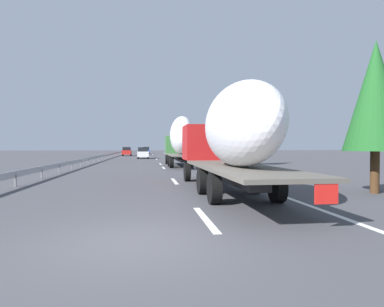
# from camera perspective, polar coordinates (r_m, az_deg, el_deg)

# --- Properties ---
(ground_plane) EXTENTS (260.00, 260.00, 0.00)m
(ground_plane) POSITION_cam_1_polar(r_m,az_deg,el_deg) (46.78, -8.09, -1.20)
(ground_plane) COLOR #424247
(lane_stripe_0) EXTENTS (3.20, 0.20, 0.01)m
(lane_stripe_0) POSITION_cam_1_polar(r_m,az_deg,el_deg) (9.08, 2.26, -11.01)
(lane_stripe_0) COLOR white
(lane_stripe_0) RESTS_ON ground_plane
(lane_stripe_1) EXTENTS (3.20, 0.20, 0.01)m
(lane_stripe_1) POSITION_cam_1_polar(r_m,az_deg,el_deg) (18.68, -2.99, -4.72)
(lane_stripe_1) COLOR white
(lane_stripe_1) RESTS_ON ground_plane
(lane_stripe_2) EXTENTS (3.20, 0.20, 0.01)m
(lane_stripe_2) POSITION_cam_1_polar(r_m,az_deg,el_deg) (30.49, -4.86, -2.44)
(lane_stripe_2) COLOR white
(lane_stripe_2) RESTS_ON ground_plane
(lane_stripe_3) EXTENTS (3.20, 0.20, 0.01)m
(lane_stripe_3) POSITION_cam_1_polar(r_m,az_deg,el_deg) (37.07, -5.38, -1.80)
(lane_stripe_3) COLOR white
(lane_stripe_3) RESTS_ON ground_plane
(lane_stripe_4) EXTENTS (3.20, 0.20, 0.01)m
(lane_stripe_4) POSITION_cam_1_polar(r_m,az_deg,el_deg) (51.68, -6.06, -0.97)
(lane_stripe_4) COLOR white
(lane_stripe_4) RESTS_ON ground_plane
(lane_stripe_5) EXTENTS (3.20, 0.20, 0.01)m
(lane_stripe_5) POSITION_cam_1_polar(r_m,az_deg,el_deg) (60.13, -6.30, -0.67)
(lane_stripe_5) COLOR white
(lane_stripe_5) RESTS_ON ground_plane
(lane_stripe_6) EXTENTS (3.20, 0.20, 0.01)m
(lane_stripe_6) POSITION_cam_1_polar(r_m,az_deg,el_deg) (60.57, -6.31, -0.65)
(lane_stripe_6) COLOR white
(lane_stripe_6) RESTS_ON ground_plane
(lane_stripe_7) EXTENTS (3.20, 0.20, 0.01)m
(lane_stripe_7) POSITION_cam_1_polar(r_m,az_deg,el_deg) (80.16, -6.67, -0.21)
(lane_stripe_7) COLOR white
(lane_stripe_7) RESTS_ON ground_plane
(lane_stripe_8) EXTENTS (3.20, 0.20, 0.01)m
(lane_stripe_8) POSITION_cam_1_polar(r_m,az_deg,el_deg) (83.51, -6.72, -0.16)
(lane_stripe_8) COLOR white
(lane_stripe_8) RESTS_ON ground_plane
(lane_stripe_9) EXTENTS (3.20, 0.20, 0.01)m
(lane_stripe_9) POSITION_cam_1_polar(r_m,az_deg,el_deg) (85.47, -6.74, -0.13)
(lane_stripe_9) COLOR white
(lane_stripe_9) RESTS_ON ground_plane
(edge_line_right) EXTENTS (110.00, 0.20, 0.01)m
(edge_line_right) POSITION_cam_1_polar(r_m,az_deg,el_deg) (52.04, -1.99, -0.94)
(edge_line_right) COLOR white
(edge_line_right) RESTS_ON ground_plane
(truck_lead) EXTENTS (12.57, 2.55, 4.80)m
(truck_lead) POSITION_cam_1_polar(r_m,az_deg,el_deg) (32.88, -1.94, 2.43)
(truck_lead) COLOR #387038
(truck_lead) RESTS_ON ground_plane
(truck_trailing) EXTENTS (14.04, 2.55, 4.21)m
(truck_trailing) POSITION_cam_1_polar(r_m,az_deg,el_deg) (13.61, 6.48, 3.18)
(truck_trailing) COLOR #B21919
(truck_trailing) RESTS_ON ground_plane
(car_white_van) EXTENTS (4.16, 1.79, 1.82)m
(car_white_van) POSITION_cam_1_polar(r_m,az_deg,el_deg) (54.37, -8.32, 0.10)
(car_white_van) COLOR white
(car_white_van) RESTS_ON ground_plane
(car_red_compact) EXTENTS (4.05, 1.86, 1.84)m
(car_red_compact) POSITION_cam_1_polar(r_m,az_deg,el_deg) (71.65, -11.03, 0.35)
(car_red_compact) COLOR red
(car_red_compact) RESTS_ON ground_plane
(car_blue_sedan) EXTENTS (4.41, 1.82, 1.88)m
(car_blue_sedan) POSITION_cam_1_polar(r_m,az_deg,el_deg) (87.37, -7.82, 0.51)
(car_blue_sedan) COLOR #28479E
(car_blue_sedan) RESTS_ON ground_plane
(road_sign) EXTENTS (0.10, 0.90, 3.10)m
(road_sign) POSITION_cam_1_polar(r_m,az_deg,el_deg) (52.19, -0.68, 1.42)
(road_sign) COLOR gray
(road_sign) RESTS_ON ground_plane
(tree_0) EXTENTS (2.75, 2.75, 5.89)m
(tree_0) POSITION_cam_1_polar(r_m,az_deg,el_deg) (36.40, 10.82, 4.20)
(tree_0) COLOR #472D19
(tree_0) RESTS_ON ground_plane
(tree_1) EXTENTS (2.54, 2.54, 6.28)m
(tree_1) POSITION_cam_1_polar(r_m,az_deg,el_deg) (15.82, 28.77, 8.54)
(tree_1) COLOR #472D19
(tree_1) RESTS_ON ground_plane
(tree_2) EXTENTS (2.68, 2.68, 5.19)m
(tree_2) POSITION_cam_1_polar(r_m,az_deg,el_deg) (84.65, -1.27, 2.09)
(tree_2) COLOR #472D19
(tree_2) RESTS_ON ground_plane
(tree_3) EXTENTS (3.81, 3.81, 6.19)m
(tree_3) POSITION_cam_1_polar(r_m,az_deg,el_deg) (51.19, 6.60, 3.28)
(tree_3) COLOR #472D19
(tree_3) RESTS_ON ground_plane
(tree_4) EXTENTS (3.75, 3.75, 6.16)m
(tree_4) POSITION_cam_1_polar(r_m,az_deg,el_deg) (57.01, 5.56, 3.06)
(tree_4) COLOR #472D19
(tree_4) RESTS_ON ground_plane
(guardrail_median) EXTENTS (94.00, 0.10, 0.76)m
(guardrail_median) POSITION_cam_1_polar(r_m,az_deg,el_deg) (50.15, -14.94, -0.41)
(guardrail_median) COLOR #9EA0A5
(guardrail_median) RESTS_ON ground_plane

